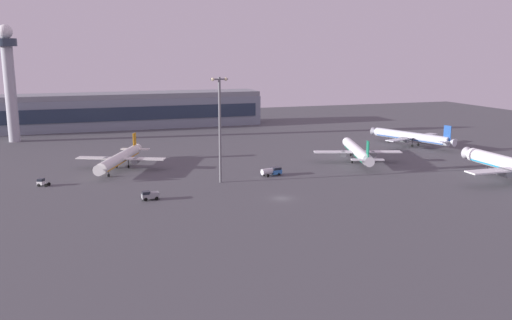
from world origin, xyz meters
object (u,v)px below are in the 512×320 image
Objects in this scene: control_tower at (9,76)px; apron_light_east at (220,124)px; airplane_mid_apron at (412,137)px; baggage_tractor at (150,195)px; airplane_far_stand at (357,151)px; airplane_taxiway_distant at (120,158)px; fuel_truck at (272,171)px; pushback_tug at (42,182)px.

apron_light_east is at bearing -56.57° from control_tower.
baggage_tractor is at bearing -177.42° from airplane_mid_apron.
airplane_far_stand reaches higher than baggage_tractor.
fuel_truck is at bearing 174.80° from airplane_taxiway_distant.
fuel_truck is at bearing -176.75° from airplane_mid_apron.
airplane_far_stand is 34.92m from fuel_truck.
pushback_tug is at bearing -80.00° from control_tower.
airplane_taxiway_distant is 38.29m from apron_light_east.
apron_light_east is at bearing 157.58° from airplane_taxiway_distant.
baggage_tractor is at bearing -143.11° from airplane_far_stand.
apron_light_east is (20.99, 12.06, 15.19)m from baggage_tractor.
control_tower is 1.59× the size of apron_light_east.
airplane_mid_apron is 91.74m from apron_light_east.
airplane_far_stand reaches higher than pushback_tug.
airplane_far_stand is 75.79m from airplane_taxiway_distant.
airplane_far_stand is 1.01× the size of airplane_mid_apron.
control_tower is 159.00m from airplane_mid_apron.
fuel_truck is (41.28, -22.77, -2.09)m from airplane_taxiway_distant.
apron_light_east is at bearing -93.22° from fuel_truck.
control_tower reaches higher than fuel_truck.
fuel_truck is 22.37m from apron_light_east.
airplane_taxiway_distant is 7.97× the size of baggage_tractor.
airplane_far_stand is 1.24× the size of apron_light_east.
control_tower is 121.37m from fuel_truck.
airplane_far_stand is at bearing -61.40° from pushback_tug.
airplane_taxiway_distant is 26.66m from pushback_tug.
control_tower is 10.85× the size of baggage_tractor.
airplane_taxiway_distant is at bearing 163.14° from airplane_mid_apron.
pushback_tug is at bearing -111.44° from fuel_truck.
baggage_tractor reaches higher than pushback_tug.
baggage_tractor is at bearing -82.08° from fuel_truck.
control_tower is 1.36× the size of airplane_taxiway_distant.
apron_light_east is (-84.34, -33.75, 12.78)m from airplane_mid_apron.
airplane_mid_apron reaches higher than pushback_tug.
airplane_mid_apron reaches higher than airplane_taxiway_distant.
airplane_mid_apron is at bearing 21.81° from apron_light_east.
apron_light_east is (46.97, -11.07, 15.30)m from pushback_tug.
airplane_taxiway_distant is 1.16× the size of apron_light_east.
apron_light_east is at bearing -147.93° from airplane_far_stand.
airplane_taxiway_distant is (-74.69, 12.85, -0.11)m from airplane_far_stand.
apron_light_east is at bearing -179.11° from airplane_mid_apron.
airplane_mid_apron is at bearing 99.82° from fuel_truck.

